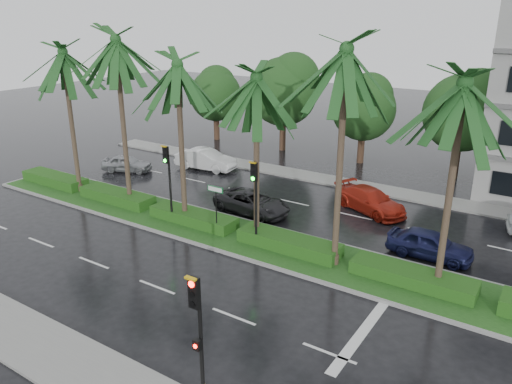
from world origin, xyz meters
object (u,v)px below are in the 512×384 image
Objects in this scene: signal_near at (199,338)px; signal_median_left at (168,173)px; car_darkgrey at (252,202)px; car_white at (206,159)px; street_sign at (216,198)px; car_silver at (127,163)px; car_blue at (430,244)px; car_red at (370,200)px.

signal_median_left is at bearing 135.91° from signal_near.
signal_median_left is 5.32m from car_darkgrey.
car_white is 0.99× the size of car_darkgrey.
street_sign is at bearing -146.07° from car_white.
car_silver is at bearing 149.09° from signal_median_left.
car_darkgrey is at bearing 118.11° from signal_near.
car_darkgrey is (-0.26, 3.73, -1.48)m from street_sign.
car_darkgrey is 10.14m from car_blue.
car_white is at bearing 59.99° from car_darkgrey.
car_white is at bearing -75.25° from car_silver.
car_blue is (17.79, -5.41, -0.08)m from car_white.
car_white is at bearing 131.20° from street_sign.
signal_median_left reaches higher than car_silver.
street_sign reaches higher than car_darkgrey.
signal_near is 13.93m from signal_median_left.
car_white reaches higher than car_blue.
signal_near is at bearing -150.31° from car_red.
street_sign is 0.72× the size of car_silver.
street_sign is 10.62m from car_blue.
car_darkgrey is 6.90m from car_red.
signal_near reaches higher than car_red.
car_darkgrey is 1.17× the size of car_blue.
car_silver is at bearing 121.61° from car_red.
car_silver is at bearing 86.68° from car_darkgrey.
street_sign is at bearing 125.34° from signal_near.
car_white is at bearing 118.05° from signal_median_left.
signal_median_left is 11.73m from car_red.
signal_median_left reaches higher than car_blue.
car_blue is at bearing 20.22° from street_sign.
car_blue reaches higher than car_silver.
street_sign is at bearing 169.51° from car_red.
signal_near is 1.00× the size of signal_median_left.
street_sign is 13.64m from car_silver.
car_silver is (-12.41, 5.45, -1.51)m from street_sign.
car_silver is at bearing 156.28° from street_sign.
car_red is 6.07m from car_blue.
car_red is at bearing -106.59° from car_silver.
car_red reaches higher than car_darkgrey.
signal_median_left is 0.94× the size of car_darkgrey.
car_white is (-4.91, 9.22, -2.24)m from signal_median_left.
car_red reaches higher than car_silver.
signal_near is 24.81m from car_silver.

